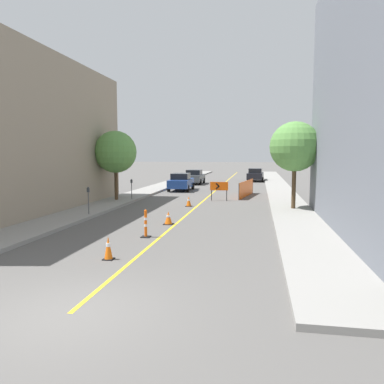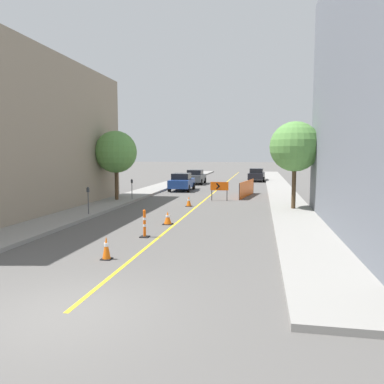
{
  "view_description": "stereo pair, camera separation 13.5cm",
  "coord_description": "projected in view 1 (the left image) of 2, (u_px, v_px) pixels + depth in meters",
  "views": [
    {
      "loc": [
        3.84,
        -6.95,
        3.32
      ],
      "look_at": [
        -0.17,
        15.55,
        1.0
      ],
      "focal_mm": 35.0,
      "sensor_mm": 36.0,
      "label": 1
    },
    {
      "loc": [
        3.97,
        -6.93,
        3.32
      ],
      "look_at": [
        -0.17,
        15.55,
        1.0
      ],
      "focal_mm": 35.0,
      "sensor_mm": 36.0,
      "label": 2
    }
  ],
  "objects": [
    {
      "name": "parked_car_curb_far",
      "position": [
        255.0,
        175.0,
        45.72
      ],
      "size": [
        2.02,
        4.39,
        1.59
      ],
      "rotation": [
        0.0,
        0.0,
        -0.05
      ],
      "color": "black",
      "rests_on": "ground_plane"
    },
    {
      "name": "sidewalk_right",
      "position": [
        278.0,
        187.0,
        37.21
      ],
      "size": [
        2.36,
        62.08,
        0.17
      ],
      "color": "gray",
      "rests_on": "ground_plane"
    },
    {
      "name": "street_tree_left_near",
      "position": [
        116.0,
        152.0,
        25.71
      ],
      "size": [
        2.89,
        2.89,
        4.75
      ],
      "color": "#4C3823",
      "rests_on": "sidewalk_left"
    },
    {
      "name": "lane_stripe",
      "position": [
        220.0,
        187.0,
        38.22
      ],
      "size": [
        0.12,
        62.08,
        0.01
      ],
      "color": "gold",
      "rests_on": "ground_plane"
    },
    {
      "name": "building_facade_left",
      "position": [
        2.0,
        134.0,
        20.34
      ],
      "size": [
        6.0,
        18.6,
        8.81
      ],
      "color": "gray",
      "rests_on": "ground_plane"
    },
    {
      "name": "parked_car_curb_near",
      "position": [
        181.0,
        182.0,
        34.12
      ],
      "size": [
        1.95,
        4.36,
        1.59
      ],
      "rotation": [
        0.0,
        0.0,
        0.03
      ],
      "color": "navy",
      "rests_on": "ground_plane"
    },
    {
      "name": "traffic_cone_third",
      "position": [
        189.0,
        201.0,
        23.81
      ],
      "size": [
        0.4,
        0.4,
        0.65
      ],
      "color": "black",
      "rests_on": "ground_plane"
    },
    {
      "name": "traffic_cone_nearest",
      "position": [
        108.0,
        248.0,
        11.8
      ],
      "size": [
        0.33,
        0.33,
        0.75
      ],
      "color": "black",
      "rests_on": "ground_plane"
    },
    {
      "name": "safety_mesh_fence",
      "position": [
        246.0,
        189.0,
        29.39
      ],
      "size": [
        0.94,
        5.22,
        1.24
      ],
      "rotation": [
        0.0,
        0.0,
        1.4
      ],
      "color": "#EF560C",
      "rests_on": "ground_plane"
    },
    {
      "name": "sidewalk_left",
      "position": [
        165.0,
        185.0,
        39.21
      ],
      "size": [
        2.36,
        62.08,
        0.17
      ],
      "color": "gray",
      "rests_on": "ground_plane"
    },
    {
      "name": "parked_car_curb_mid",
      "position": [
        194.0,
        177.0,
        41.57
      ],
      "size": [
        1.93,
        4.3,
        1.59
      ],
      "rotation": [
        0.0,
        0.0,
        -0.0
      ],
      "color": "#474C51",
      "rests_on": "ground_plane"
    },
    {
      "name": "parking_meter_near_curb",
      "position": [
        132.0,
        185.0,
        26.25
      ],
      "size": [
        0.12,
        0.11,
        1.41
      ],
      "color": "#4C4C51",
      "rests_on": "sidewalk_left"
    },
    {
      "name": "ground_plane",
      "position": [
        70.0,
        314.0,
        7.82
      ],
      "size": [
        300.0,
        300.0,
        0.0
      ],
      "primitive_type": "plane",
      "color": "#565451"
    },
    {
      "name": "arrow_barricade_primary",
      "position": [
        219.0,
        187.0,
        26.67
      ],
      "size": [
        1.29,
        0.1,
        1.35
      ],
      "rotation": [
        0.0,
        0.0,
        0.02
      ],
      "color": "#EF560C",
      "rests_on": "ground_plane"
    },
    {
      "name": "street_tree_right_near",
      "position": [
        295.0,
        147.0,
        21.51
      ],
      "size": [
        2.88,
        2.88,
        5.03
      ],
      "color": "#4C3823",
      "rests_on": "sidewalk_right"
    },
    {
      "name": "traffic_cone_second",
      "position": [
        168.0,
        218.0,
        17.73
      ],
      "size": [
        0.45,
        0.45,
        0.62
      ],
      "color": "black",
      "rests_on": "ground_plane"
    },
    {
      "name": "parking_meter_far_curb",
      "position": [
        88.0,
        195.0,
        19.59
      ],
      "size": [
        0.12,
        0.11,
        1.45
      ],
      "color": "#4C4C51",
      "rests_on": "sidewalk_left"
    },
    {
      "name": "delineator_post_front",
      "position": [
        146.0,
        225.0,
        14.96
      ],
      "size": [
        0.36,
        0.36,
        1.12
      ],
      "color": "black",
      "rests_on": "ground_plane"
    }
  ]
}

